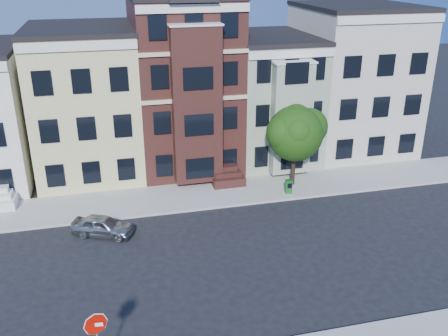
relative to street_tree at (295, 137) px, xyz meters
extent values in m
plane|color=black|center=(-6.26, -8.08, -3.55)|extent=(120.00, 120.00, 0.00)
cube|color=#9E9B93|center=(-6.26, -0.08, -3.47)|extent=(60.00, 4.00, 0.15)
cube|color=beige|center=(-13.26, 6.42, 1.45)|extent=(7.00, 9.00, 10.00)
cube|color=#371915|center=(-6.26, 6.42, 2.45)|extent=(7.00, 9.00, 12.00)
cube|color=#91A187|center=(0.24, 6.42, 0.95)|extent=(6.00, 9.00, 9.00)
cube|color=beige|center=(7.24, 6.42, 1.95)|extent=(8.00, 9.00, 11.00)
imported|color=gray|center=(-12.74, -3.66, -2.96)|extent=(3.73, 2.69, 1.18)
cube|color=#15611F|center=(-0.77, -1.26, -2.94)|extent=(0.45, 0.41, 0.93)
camera|label=1|loc=(-12.02, -29.06, 10.86)|focal=40.00mm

